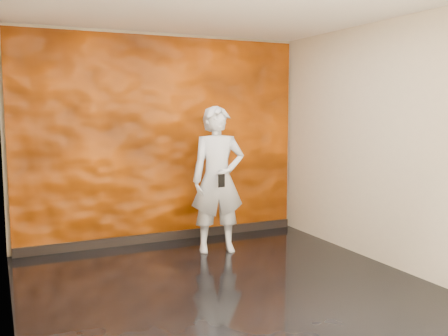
% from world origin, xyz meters
% --- Properties ---
extents(room, '(4.02, 4.02, 2.81)m').
position_xyz_m(room, '(0.00, 0.00, 1.40)').
color(room, black).
rests_on(room, ground).
extents(feature_wall, '(3.90, 0.06, 2.75)m').
position_xyz_m(feature_wall, '(0.00, 1.96, 1.38)').
color(feature_wall, '#C84D03').
rests_on(feature_wall, ground).
extents(baseboard, '(3.90, 0.04, 0.12)m').
position_xyz_m(baseboard, '(0.00, 1.92, 0.06)').
color(baseboard, black).
rests_on(baseboard, ground).
extents(man, '(0.75, 0.58, 1.83)m').
position_xyz_m(man, '(0.45, 1.17, 0.92)').
color(man, '#AEB5BE').
rests_on(man, ground).
extents(phone, '(0.09, 0.03, 0.16)m').
position_xyz_m(phone, '(0.38, 0.88, 0.95)').
color(phone, black).
rests_on(phone, man).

